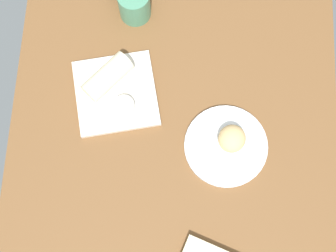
% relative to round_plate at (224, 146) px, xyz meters
% --- Properties ---
extents(dining_table, '(1.10, 0.90, 0.04)m').
position_rel_round_plate_xyz_m(dining_table, '(0.04, -0.14, -0.03)').
color(dining_table, brown).
rests_on(dining_table, ground).
extents(round_plate, '(0.23, 0.23, 0.01)m').
position_rel_round_plate_xyz_m(round_plate, '(0.00, 0.00, 0.00)').
color(round_plate, white).
rests_on(round_plate, dining_table).
extents(scone_pastry, '(0.10, 0.10, 0.06)m').
position_rel_round_plate_xyz_m(scone_pastry, '(-0.01, 0.01, 0.04)').
color(scone_pastry, '#D7B275').
rests_on(scone_pastry, round_plate).
extents(square_plate, '(0.26, 0.26, 0.02)m').
position_rel_round_plate_xyz_m(square_plate, '(-0.13, -0.31, 0.00)').
color(square_plate, silver).
rests_on(square_plate, dining_table).
extents(sauce_cup, '(0.06, 0.06, 0.02)m').
position_rel_round_plate_xyz_m(sauce_cup, '(-0.09, -0.28, 0.02)').
color(sauce_cup, silver).
rests_on(sauce_cup, square_plate).
extents(breakfast_wrap, '(0.15, 0.14, 0.06)m').
position_rel_round_plate_xyz_m(breakfast_wrap, '(-0.17, -0.33, 0.04)').
color(breakfast_wrap, beige).
rests_on(breakfast_wrap, square_plate).
extents(coffee_mug, '(0.10, 0.13, 0.10)m').
position_rel_round_plate_xyz_m(coffee_mug, '(-0.39, -0.27, 0.05)').
color(coffee_mug, '#4C8C6B').
rests_on(coffee_mug, dining_table).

